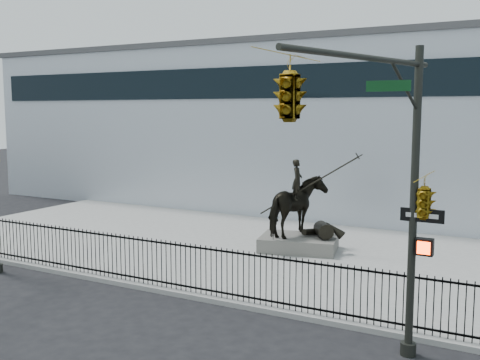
% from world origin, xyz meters
% --- Properties ---
extents(ground, '(120.00, 120.00, 0.00)m').
position_xyz_m(ground, '(0.00, 0.00, 0.00)').
color(ground, black).
rests_on(ground, ground).
extents(plaza, '(30.00, 12.00, 0.15)m').
position_xyz_m(plaza, '(0.00, 7.00, 0.07)').
color(plaza, gray).
rests_on(plaza, ground).
extents(building, '(44.00, 14.00, 9.00)m').
position_xyz_m(building, '(0.00, 20.00, 4.50)').
color(building, silver).
rests_on(building, ground).
extents(picket_fence, '(22.10, 0.10, 1.50)m').
position_xyz_m(picket_fence, '(0.00, 1.25, 0.90)').
color(picket_fence, black).
rests_on(picket_fence, plaza).
extents(statue_plinth, '(3.30, 2.61, 0.55)m').
position_xyz_m(statue_plinth, '(1.25, 7.55, 0.42)').
color(statue_plinth, '#5E5B56').
rests_on(statue_plinth, plaza).
extents(equestrian_statue, '(3.68, 2.70, 3.18)m').
position_xyz_m(equestrian_statue, '(1.31, 7.56, 1.85)').
color(equestrian_statue, black).
rests_on(equestrian_statue, statue_plinth).
extents(traffic_signal_right, '(2.17, 6.86, 7.00)m').
position_xyz_m(traffic_signal_right, '(6.47, -2.00, 4.85)').
color(traffic_signal_right, black).
rests_on(traffic_signal_right, ground).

